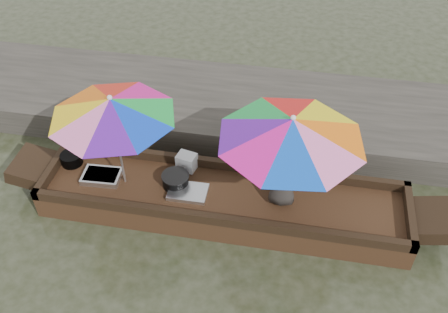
% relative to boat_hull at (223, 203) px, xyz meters
% --- Properties ---
extents(water, '(80.00, 80.00, 0.00)m').
position_rel_boat_hull_xyz_m(water, '(0.00, 0.00, -0.17)').
color(water, black).
rests_on(water, ground).
extents(dock, '(22.00, 2.20, 0.50)m').
position_rel_boat_hull_xyz_m(dock, '(0.00, 2.20, 0.08)').
color(dock, '#2D2B26').
rests_on(dock, ground).
extents(boat_hull, '(5.32, 1.20, 0.35)m').
position_rel_boat_hull_xyz_m(boat_hull, '(0.00, 0.00, 0.00)').
color(boat_hull, '#3D2515').
rests_on(boat_hull, water).
extents(cooking_pot, '(0.33, 0.33, 0.17)m').
position_rel_boat_hull_xyz_m(cooking_pot, '(-2.41, 0.24, 0.26)').
color(cooking_pot, black).
rests_on(cooking_pot, boat_hull).
extents(tray_crayfish, '(0.58, 0.42, 0.09)m').
position_rel_boat_hull_xyz_m(tray_crayfish, '(-1.84, -0.00, 0.22)').
color(tray_crayfish, silver).
rests_on(tray_crayfish, boat_hull).
extents(tray_scallop, '(0.57, 0.40, 0.06)m').
position_rel_boat_hull_xyz_m(tray_scallop, '(-0.50, -0.07, 0.21)').
color(tray_scallop, silver).
rests_on(tray_scallop, boat_hull).
extents(charcoal_grill, '(0.38, 0.38, 0.18)m').
position_rel_boat_hull_xyz_m(charcoal_grill, '(-0.72, 0.07, 0.27)').
color(charcoal_grill, black).
rests_on(charcoal_grill, boat_hull).
extents(supply_bag, '(0.32, 0.28, 0.26)m').
position_rel_boat_hull_xyz_m(supply_bag, '(-0.64, 0.45, 0.30)').
color(supply_bag, silver).
rests_on(supply_bag, boat_hull).
extents(vendor, '(0.49, 0.32, 1.00)m').
position_rel_boat_hull_xyz_m(vendor, '(0.84, 0.03, 0.67)').
color(vendor, '#292623').
rests_on(vendor, boat_hull).
extents(umbrella_bow, '(1.89, 1.89, 1.55)m').
position_rel_boat_hull_xyz_m(umbrella_bow, '(-1.48, 0.00, 0.95)').
color(umbrella_bow, green).
rests_on(umbrella_bow, boat_hull).
extents(umbrella_stern, '(2.40, 2.40, 1.55)m').
position_rel_boat_hull_xyz_m(umbrella_stern, '(0.88, 0.00, 0.95)').
color(umbrella_stern, orange).
rests_on(umbrella_stern, boat_hull).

